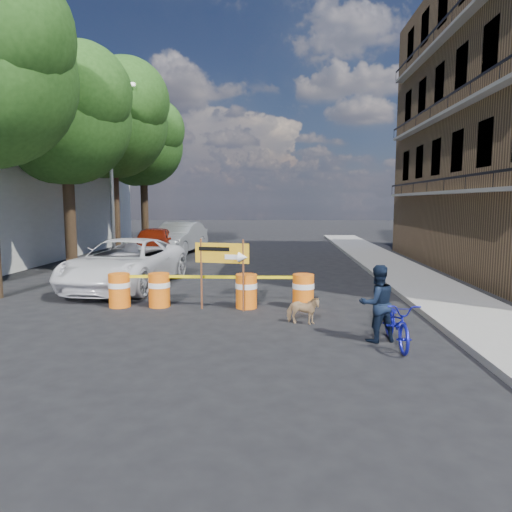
# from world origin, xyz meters

# --- Properties ---
(ground) EXTENTS (120.00, 120.00, 0.00)m
(ground) POSITION_xyz_m (0.00, 0.00, 0.00)
(ground) COLOR black
(ground) RESTS_ON ground
(sidewalk_east) EXTENTS (2.40, 40.00, 0.15)m
(sidewalk_east) POSITION_xyz_m (6.20, 6.00, 0.07)
(sidewalk_east) COLOR gray
(sidewalk_east) RESTS_ON ground
(tree_mid_a) EXTENTS (5.25, 5.00, 8.68)m
(tree_mid_a) POSITION_xyz_m (-6.74, 7.00, 6.01)
(tree_mid_a) COLOR #332316
(tree_mid_a) RESTS_ON ground
(tree_mid_b) EXTENTS (5.67, 5.40, 9.62)m
(tree_mid_b) POSITION_xyz_m (-6.73, 12.00, 6.71)
(tree_mid_b) COLOR #332316
(tree_mid_b) RESTS_ON ground
(tree_far) EXTENTS (5.04, 4.80, 8.84)m
(tree_far) POSITION_xyz_m (-6.74, 17.00, 6.22)
(tree_far) COLOR #332316
(tree_far) RESTS_ON ground
(streetlamp) EXTENTS (1.25, 0.18, 8.00)m
(streetlamp) POSITION_xyz_m (-5.93, 9.50, 4.38)
(streetlamp) COLOR gray
(streetlamp) RESTS_ON ground
(barrel_far_left) EXTENTS (0.58, 0.58, 0.90)m
(barrel_far_left) POSITION_xyz_m (-2.78, 1.12, 0.47)
(barrel_far_left) COLOR orange
(barrel_far_left) RESTS_ON ground
(barrel_mid_left) EXTENTS (0.58, 0.58, 0.90)m
(barrel_mid_left) POSITION_xyz_m (-1.72, 1.20, 0.47)
(barrel_mid_left) COLOR orange
(barrel_mid_left) RESTS_ON ground
(barrel_mid_right) EXTENTS (0.58, 0.58, 0.90)m
(barrel_mid_right) POSITION_xyz_m (0.61, 1.18, 0.47)
(barrel_mid_right) COLOR orange
(barrel_mid_right) RESTS_ON ground
(barrel_far_right) EXTENTS (0.58, 0.58, 0.90)m
(barrel_far_right) POSITION_xyz_m (2.11, 1.24, 0.47)
(barrel_far_right) COLOR orange
(barrel_far_right) RESTS_ON ground
(detour_sign) EXTENTS (1.42, 0.42, 1.85)m
(detour_sign) POSITION_xyz_m (0.19, 0.86, 1.35)
(detour_sign) COLOR #592D19
(detour_sign) RESTS_ON ground
(pedestrian) EXTENTS (0.89, 0.77, 1.55)m
(pedestrian) POSITION_xyz_m (3.44, -1.58, 0.78)
(pedestrian) COLOR black
(pedestrian) RESTS_ON ground
(bicycle) EXTENTS (0.60, 0.91, 1.72)m
(bicycle) POSITION_xyz_m (3.78, -1.85, 0.86)
(bicycle) COLOR #1518B1
(bicycle) RESTS_ON ground
(dog) EXTENTS (0.83, 0.50, 0.65)m
(dog) POSITION_xyz_m (2.03, -0.36, 0.33)
(dog) COLOR tan
(dog) RESTS_ON ground
(suv_white) EXTENTS (3.14, 5.92, 1.58)m
(suv_white) POSITION_xyz_m (-3.56, 3.92, 0.79)
(suv_white) COLOR white
(suv_white) RESTS_ON ground
(sedan_red) EXTENTS (2.39, 4.79, 1.57)m
(sedan_red) POSITION_xyz_m (-4.80, 11.70, 0.78)
(sedan_red) COLOR maroon
(sedan_red) RESTS_ON ground
(sedan_silver) EXTENTS (2.41, 5.30, 1.69)m
(sedan_silver) POSITION_xyz_m (-4.03, 14.01, 0.84)
(sedan_silver) COLOR #B7BBBF
(sedan_silver) RESTS_ON ground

